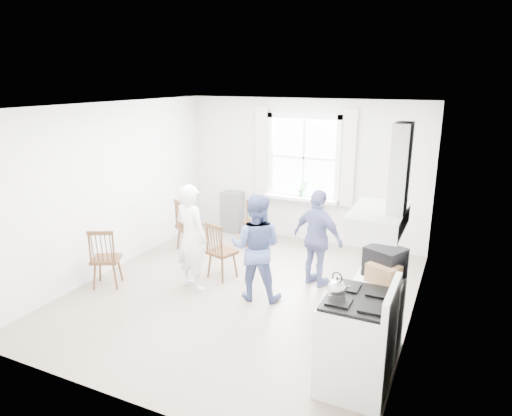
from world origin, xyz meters
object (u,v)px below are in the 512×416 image
(person_mid, at_px, (256,247))
(person_right, at_px, (318,238))
(gas_stove, at_px, (357,342))
(windsor_chair_c, at_px, (103,253))
(stereo_stack, at_px, (385,262))
(windsor_chair_b, at_px, (183,221))
(windsor_chair_a, at_px, (256,217))
(low_cabinet, at_px, (378,314))
(person_left, at_px, (191,237))

(person_mid, relative_size, person_right, 1.03)
(gas_stove, relative_size, person_right, 0.78)
(windsor_chair_c, bearing_deg, stereo_stack, 1.13)
(person_right, bearing_deg, windsor_chair_b, 12.97)
(windsor_chair_a, relative_size, person_mid, 0.61)
(windsor_chair_c, relative_size, person_right, 0.63)
(windsor_chair_b, bearing_deg, low_cabinet, -24.30)
(stereo_stack, bearing_deg, windsor_chair_c, -178.87)
(gas_stove, xyz_separation_m, windsor_chair_c, (-3.77, 0.63, 0.07))
(windsor_chair_a, xyz_separation_m, person_mid, (0.85, -1.81, 0.19))
(windsor_chair_a, bearing_deg, person_left, -93.18)
(person_mid, bearing_deg, low_cabinet, 149.48)
(low_cabinet, bearing_deg, person_left, 169.86)
(person_left, xyz_separation_m, person_mid, (0.96, 0.11, -0.03))
(windsor_chair_b, bearing_deg, stereo_stack, -24.01)
(stereo_stack, xyz_separation_m, person_left, (-2.74, 0.48, -0.29))
(low_cabinet, height_order, windsor_chair_b, windsor_chair_b)
(gas_stove, relative_size, low_cabinet, 1.24)
(low_cabinet, xyz_separation_m, person_mid, (-1.75, 0.60, 0.29))
(windsor_chair_c, bearing_deg, person_right, 27.48)
(gas_stove, distance_m, person_left, 2.91)
(low_cabinet, distance_m, stereo_stack, 0.61)
(low_cabinet, height_order, windsor_chair_a, windsor_chair_a)
(gas_stove, relative_size, person_left, 0.73)
(low_cabinet, height_order, person_right, person_right)
(gas_stove, relative_size, windsor_chair_b, 1.21)
(stereo_stack, xyz_separation_m, windsor_chair_a, (-2.63, 2.40, -0.51))
(gas_stove, distance_m, windsor_chair_c, 3.82)
(windsor_chair_c, xyz_separation_m, person_mid, (2.08, 0.67, 0.19))
(low_cabinet, xyz_separation_m, windsor_chair_b, (-3.63, 1.64, 0.12))
(stereo_stack, xyz_separation_m, windsor_chair_b, (-3.66, 1.63, -0.50))
(person_mid, bearing_deg, windsor_chair_b, -40.65)
(person_left, xyz_separation_m, person_right, (1.59, 0.86, -0.05))
(person_left, distance_m, person_mid, 0.97)
(person_left, bearing_deg, windsor_chair_c, 42.15)
(gas_stove, bearing_deg, windsor_chair_b, 146.69)
(person_mid, bearing_deg, stereo_stack, 150.03)
(gas_stove, xyz_separation_m, person_left, (-2.64, 1.18, 0.29))
(person_left, bearing_deg, low_cabinet, -174.13)
(windsor_chair_c, height_order, person_right, person_right)
(low_cabinet, height_order, stereo_stack, stereo_stack)
(stereo_stack, distance_m, person_right, 1.80)
(stereo_stack, relative_size, windsor_chair_b, 0.50)
(windsor_chair_b, height_order, person_left, person_left)
(person_left, bearing_deg, stereo_stack, -173.85)
(gas_stove, xyz_separation_m, low_cabinet, (0.07, 0.70, -0.03))
(person_right, bearing_deg, gas_stove, 136.94)
(low_cabinet, distance_m, windsor_chair_c, 3.84)
(gas_stove, relative_size, person_mid, 0.76)
(person_right, bearing_deg, windsor_chair_a, -16.04)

